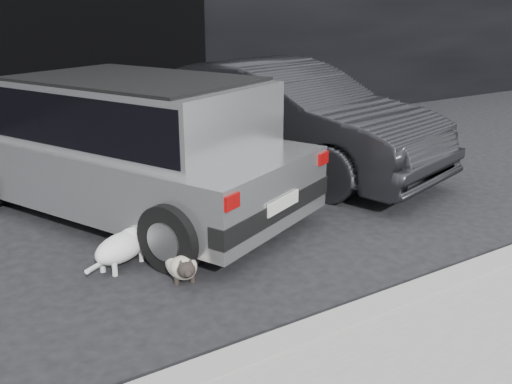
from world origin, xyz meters
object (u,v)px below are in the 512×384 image
second_car (283,117)px  cat_siamese (182,264)px  silver_hatchback (130,140)px  cat_white (125,245)px

second_car → cat_siamese: bearing=-155.7°
second_car → cat_siamese: second_car is taller
silver_hatchback → cat_siamese: size_ratio=5.75×
silver_hatchback → cat_siamese: bearing=-122.3°
cat_siamese → cat_white: (-0.33, 0.51, 0.07)m
cat_siamese → silver_hatchback: bearing=-82.9°
cat_white → second_car: bearing=94.0°
second_car → cat_siamese: size_ratio=5.81×
silver_hatchback → cat_siamese: (-0.27, -1.81, -0.72)m
silver_hatchback → cat_siamese: silver_hatchback is taller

